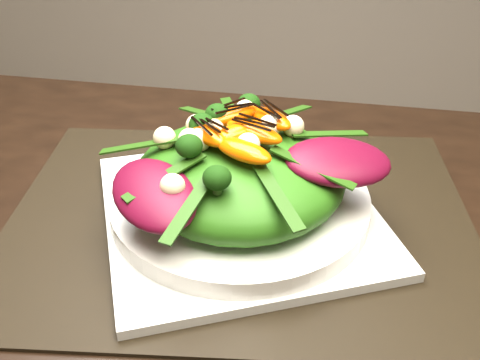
% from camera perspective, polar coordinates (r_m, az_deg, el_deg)
% --- Properties ---
extents(placemat, '(0.49, 0.40, 0.00)m').
position_cam_1_polar(placemat, '(0.56, 0.00, -3.87)').
color(placemat, black).
rests_on(placemat, dining_table).
extents(plate_base, '(0.34, 0.34, 0.01)m').
position_cam_1_polar(plate_base, '(0.55, 0.00, -3.31)').
color(plate_base, silver).
rests_on(plate_base, placemat).
extents(salad_bowl, '(0.32, 0.32, 0.02)m').
position_cam_1_polar(salad_bowl, '(0.54, 0.00, -2.12)').
color(salad_bowl, white).
rests_on(salad_bowl, plate_base).
extents(lettuce_mound, '(0.26, 0.26, 0.07)m').
position_cam_1_polar(lettuce_mound, '(0.53, 0.00, 0.62)').
color(lettuce_mound, '#2C6012').
rests_on(lettuce_mound, salad_bowl).
extents(radicchio_leaf, '(0.11, 0.09, 0.02)m').
position_cam_1_polar(radicchio_leaf, '(0.50, 9.97, 1.85)').
color(radicchio_leaf, '#4A081A').
rests_on(radicchio_leaf, lettuce_mound).
extents(orange_segment, '(0.06, 0.03, 0.01)m').
position_cam_1_polar(orange_segment, '(0.52, -1.86, 5.07)').
color(orange_segment, '#DF4A03').
rests_on(orange_segment, lettuce_mound).
extents(broccoli_floret, '(0.03, 0.03, 0.03)m').
position_cam_1_polar(broccoli_floret, '(0.55, -4.73, 7.04)').
color(broccoli_floret, '#113409').
rests_on(broccoli_floret, lettuce_mound).
extents(macadamia_nut, '(0.02, 0.02, 0.02)m').
position_cam_1_polar(macadamia_nut, '(0.46, 2.53, 0.89)').
color(macadamia_nut, beige).
rests_on(macadamia_nut, lettuce_mound).
extents(balsamic_drizzle, '(0.04, 0.01, 0.00)m').
position_cam_1_polar(balsamic_drizzle, '(0.51, -1.87, 5.85)').
color(balsamic_drizzle, black).
rests_on(balsamic_drizzle, orange_segment).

